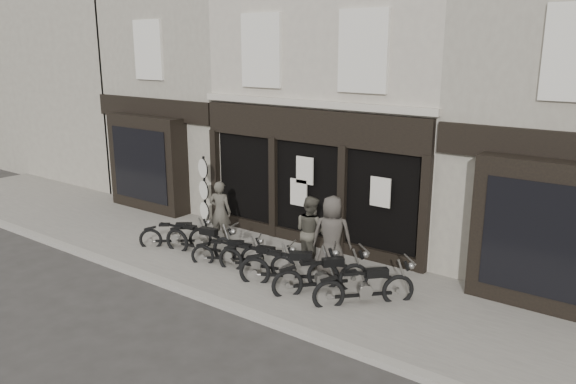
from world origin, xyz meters
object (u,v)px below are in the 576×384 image
Objects in this scene: motorcycle_1 at (201,243)px; motorcycle_2 at (228,255)px; motorcycle_0 at (176,237)px; advert_sign_post at (204,196)px; man_right at (332,235)px; man_centre at (311,231)px; motorcycle_3 at (258,262)px; man_left at (220,212)px; motorcycle_4 at (290,271)px; motorcycle_5 at (322,278)px; motorcycle_6 at (365,290)px.

motorcycle_2 is (1.03, -0.07, -0.07)m from motorcycle_1.
advert_sign_post reaches higher than motorcycle_0.
man_centre is at bearing -35.75° from man_right.
motorcycle_1 is at bearing -8.87° from man_right.
motorcycle_3 is 2.59m from man_left.
man_right is at bearing 18.64° from motorcycle_3.
motorcycle_4 is 0.92× the size of advert_sign_post.
motorcycle_1 is at bearing -28.12° from advert_sign_post.
man_centre reaches higher than motorcycle_3.
motorcycle_3 is 1.06× the size of motorcycle_5.
man_left is at bearing 16.53° from man_centre.
man_left is at bearing 122.12° from motorcycle_6.
advert_sign_post is at bearing 122.29° from motorcycle_1.
man_right is at bearing 60.93° from motorcycle_5.
man_right is at bearing -27.09° from motorcycle_0.
advert_sign_post is at bearing -44.85° from man_left.
motorcycle_3 is at bearing -6.45° from advert_sign_post.
motorcycle_2 is 0.88× the size of man_right.
motorcycle_0 is at bearing -12.75° from man_right.
motorcycle_2 is 0.95m from motorcycle_3.
man_centre is at bearing 4.18° from motorcycle_2.
man_right reaches higher than motorcycle_2.
motorcycle_0 is 0.89× the size of motorcycle_5.
man_right is at bearing -7.14° from motorcycle_2.
motorcycle_2 is at bearing -14.64° from advert_sign_post.
advert_sign_post reaches higher than motorcycle_2.
motorcycle_1 is 1.24× the size of man_centre.
motorcycle_2 is at bearing 134.57° from motorcycle_6.
man_centre is at bearing 40.51° from motorcycle_3.
man_left is at bearing 95.10° from motorcycle_1.
advert_sign_post is at bearing 115.70° from motorcycle_2.
motorcycle_2 is 3.92m from motorcycle_6.
motorcycle_1 is 1.04× the size of motorcycle_4.
motorcycle_1 is 1.18× the size of motorcycle_5.
man_left is (-5.23, 1.04, 0.57)m from motorcycle_6.
advert_sign_post is (-4.27, 0.55, 0.12)m from man_centre.
motorcycle_4 reaches higher than motorcycle_5.
motorcycle_5 is 4.33m from man_left.
motorcycle_5 is 5.69m from advert_sign_post.
man_left is 0.98× the size of man_centre.
motorcycle_2 is 2.76m from man_right.
motorcycle_6 is (4.94, 0.01, 0.00)m from motorcycle_1.
motorcycle_5 is at bearing -29.44° from motorcycle_2.
motorcycle_3 is 1.94m from man_right.
motorcycle_6 is at bearing -28.88° from motorcycle_2.
advert_sign_post reaches higher than motorcycle_6.
motorcycle_4 is at bearing 118.16° from man_centre.
man_right is (2.45, 1.03, 0.74)m from motorcycle_2.
man_centre is (3.78, 1.07, 0.64)m from motorcycle_0.
motorcycle_5 is 0.97× the size of man_right.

